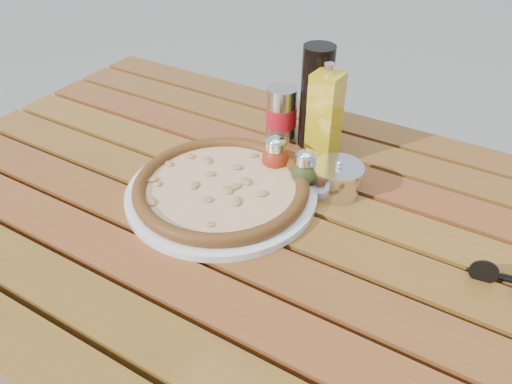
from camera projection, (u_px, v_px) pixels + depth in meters
The scene contains 10 objects.
table at pixel (251, 242), 0.95m from camera, with size 1.40×0.90×0.75m.
plate at pixel (222, 193), 0.94m from camera, with size 0.36×0.36×0.01m, color white.
pizza at pixel (221, 186), 0.93m from camera, with size 0.42×0.42×0.03m.
pepper_shaker at pixel (275, 155), 0.99m from camera, with size 0.07×0.07×0.08m.
oregano_shaker at pixel (305, 169), 0.95m from camera, with size 0.07×0.07×0.08m.
dark_bottle at pixel (316, 98), 1.03m from camera, with size 0.07×0.07×0.22m, color black.
soda_can at pixel (282, 114), 1.08m from camera, with size 0.08×0.08×0.12m.
olive_oil_cruet at pixel (325, 118), 0.99m from camera, with size 0.06×0.06×0.21m.
parmesan_tin at pixel (337, 179), 0.94m from camera, with size 0.12×0.12×0.07m.
sunglasses at pixel (506, 278), 0.76m from camera, with size 0.11×0.04×0.04m.
Camera 1 is at (0.37, -0.60, 1.32)m, focal length 35.00 mm.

